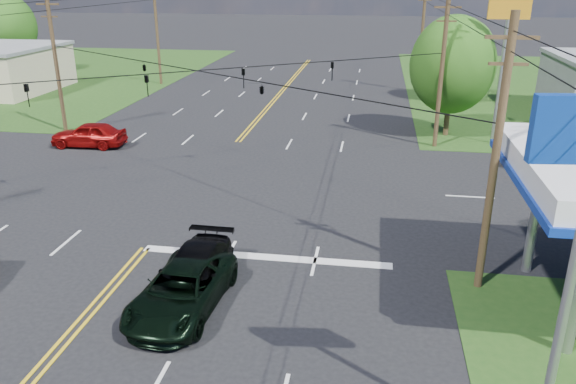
% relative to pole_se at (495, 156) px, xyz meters
% --- Properties ---
extents(ground, '(280.00, 280.00, 0.00)m').
position_rel_pole_se_xyz_m(ground, '(-13.00, 9.00, -4.92)').
color(ground, black).
rests_on(ground, ground).
extents(stop_bar, '(10.00, 0.50, 0.02)m').
position_rel_pole_se_xyz_m(stop_bar, '(-8.00, 1.00, -4.92)').
color(stop_bar, silver).
rests_on(stop_bar, ground).
extents(pole_se, '(1.60, 0.28, 9.50)m').
position_rel_pole_se_xyz_m(pole_se, '(0.00, 0.00, 0.00)').
color(pole_se, '#47301E').
rests_on(pole_se, ground).
extents(pole_nw, '(1.60, 0.28, 9.50)m').
position_rel_pole_se_xyz_m(pole_nw, '(-26.00, 18.00, 0.00)').
color(pole_nw, '#47301E').
rests_on(pole_nw, ground).
extents(pole_ne, '(1.60, 0.28, 9.50)m').
position_rel_pole_se_xyz_m(pole_ne, '(0.00, 18.00, 0.00)').
color(pole_ne, '#47301E').
rests_on(pole_ne, ground).
extents(pole_left_far, '(1.60, 0.28, 10.00)m').
position_rel_pole_se_xyz_m(pole_left_far, '(-26.00, 37.00, 0.25)').
color(pole_left_far, '#47301E').
rests_on(pole_left_far, ground).
extents(pole_right_far, '(1.60, 0.28, 10.00)m').
position_rel_pole_se_xyz_m(pole_right_far, '(0.00, 37.00, 0.25)').
color(pole_right_far, '#47301E').
rests_on(pole_right_far, ground).
extents(span_wire_signals, '(26.00, 18.00, 1.13)m').
position_rel_pole_se_xyz_m(span_wire_signals, '(-13.00, 9.00, 1.08)').
color(span_wire_signals, black).
rests_on(span_wire_signals, ground).
extents(power_lines, '(26.04, 100.00, 0.64)m').
position_rel_pole_se_xyz_m(power_lines, '(-13.00, 7.00, 3.68)').
color(power_lines, black).
rests_on(power_lines, ground).
extents(tree_right_a, '(5.70, 5.70, 8.18)m').
position_rel_pole_se_xyz_m(tree_right_a, '(1.00, 21.00, -0.05)').
color(tree_right_a, '#47301E').
rests_on(tree_right_a, ground).
extents(tree_right_b, '(4.94, 4.94, 7.09)m').
position_rel_pole_se_xyz_m(tree_right_b, '(3.50, 33.00, -0.70)').
color(tree_right_b, '#47301E').
rests_on(tree_right_b, ground).
extents(tree_far_l, '(6.08, 6.08, 8.72)m').
position_rel_pole_se_xyz_m(tree_far_l, '(-45.00, 41.00, 0.28)').
color(tree_far_l, '#47301E').
rests_on(tree_far_l, ground).
extents(pickup_dkgreen, '(2.81, 5.43, 1.46)m').
position_rel_pole_se_xyz_m(pickup_dkgreen, '(-10.00, -3.05, -4.18)').
color(pickup_dkgreen, black).
rests_on(pickup_dkgreen, ground).
extents(suv_black, '(2.14, 5.09, 1.47)m').
position_rel_pole_se_xyz_m(suv_black, '(-10.00, -1.91, -4.18)').
color(suv_black, black).
rests_on(suv_black, ground).
extents(sedan_red, '(4.83, 2.10, 1.62)m').
position_rel_pole_se_xyz_m(sedan_red, '(-22.34, 14.50, -4.10)').
color(sedan_red, maroon).
rests_on(sedan_red, ground).
extents(sedan_far, '(5.21, 2.57, 1.46)m').
position_rel_pole_se_xyz_m(sedan_far, '(6.11, 14.50, -4.19)').
color(sedan_far, '#9FA0A4').
rests_on(sedan_far, ground).
extents(polesign_ne, '(2.53, 0.29, 9.22)m').
position_rel_pole_se_xyz_m(polesign_ne, '(3.84, 19.37, 2.41)').
color(polesign_ne, '#A5A5AA').
rests_on(polesign_ne, ground).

